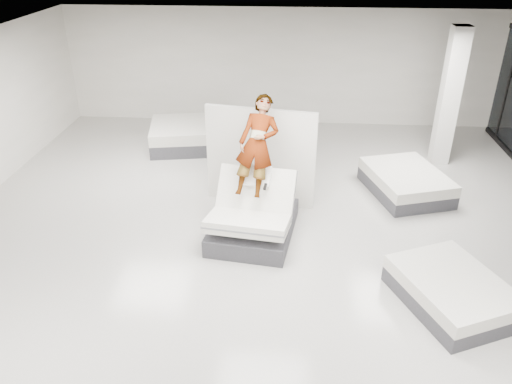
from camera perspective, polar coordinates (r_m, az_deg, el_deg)
room at (r=7.77m, az=0.86°, el=1.59°), size 14.00×14.04×3.20m
hero_bed at (r=9.10m, az=-0.33°, el=-2.97°), size 1.65×2.05×1.27m
person at (r=8.97m, az=0.13°, el=3.11°), size 0.91×1.89×1.28m
remote at (r=8.73m, az=1.06°, el=0.62°), size 0.07×0.15×0.08m
divider_panel at (r=9.96m, az=0.50°, el=4.01°), size 2.20×0.47×2.01m
flat_bed_right_far at (r=11.09m, az=16.74°, el=1.07°), size 1.88×2.18×0.51m
flat_bed_right_near at (r=8.16m, az=21.45°, el=-10.53°), size 1.89×2.11×0.48m
flat_bed_left_far at (r=13.09m, az=-6.93°, el=6.52°), size 2.51×2.06×0.62m
column at (r=12.48m, az=21.23°, el=10.04°), size 0.40×0.40×3.20m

